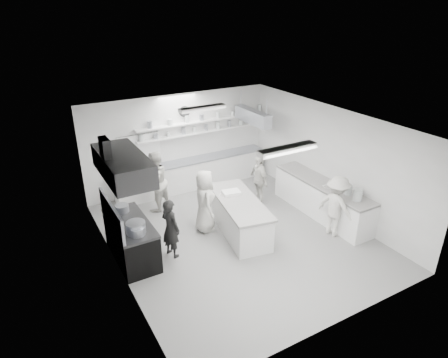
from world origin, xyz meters
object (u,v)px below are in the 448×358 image
right_counter (322,199)px  prep_island (239,217)px  cook_stove (171,228)px  cook_back (155,182)px  stove (132,241)px  back_counter (193,174)px

right_counter → prep_island: bearing=171.9°
cook_stove → cook_back: (0.50, 2.29, 0.15)m
right_counter → cook_back: (-3.91, 2.54, 0.41)m
stove → cook_back: bearing=55.5°
stove → right_counter: 5.28m
cook_back → stove: bearing=28.4°
prep_island → right_counter: bearing=2.3°
back_counter → prep_island: 3.05m
stove → cook_stove: bearing=-22.7°
prep_island → cook_back: (-1.43, 2.19, 0.45)m
right_counter → prep_island: (-2.48, 0.35, -0.04)m
stove → cook_back: cook_back is taller
back_counter → cook_stove: bearing=-123.2°
prep_island → cook_stove: bearing=-166.5°
prep_island → cook_back: bearing=133.6°
stove → back_counter: size_ratio=0.36×
stove → back_counter: 4.03m
right_counter → prep_island: 2.51m
stove → back_counter: (2.90, 2.80, 0.01)m
cook_back → cook_stove: bearing=50.7°
back_counter → cook_back: size_ratio=2.83×
cook_stove → back_counter: bearing=-52.5°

